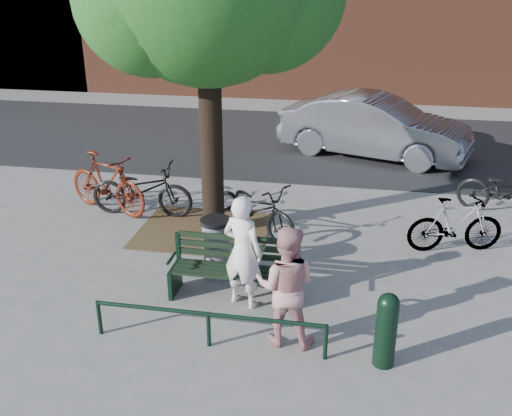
% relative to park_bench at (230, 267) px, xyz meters
% --- Properties ---
extents(ground, '(90.00, 90.00, 0.00)m').
position_rel_park_bench_xyz_m(ground, '(0.00, -0.08, -0.48)').
color(ground, gray).
rests_on(ground, ground).
extents(dirt_pit, '(2.40, 2.00, 0.02)m').
position_rel_park_bench_xyz_m(dirt_pit, '(-1.00, 2.12, -0.47)').
color(dirt_pit, brown).
rests_on(dirt_pit, ground).
extents(road, '(40.00, 7.00, 0.01)m').
position_rel_park_bench_xyz_m(road, '(0.00, 8.42, -0.47)').
color(road, black).
rests_on(road, ground).
extents(park_bench, '(1.74, 0.54, 0.97)m').
position_rel_park_bench_xyz_m(park_bench, '(0.00, 0.00, 0.00)').
color(park_bench, black).
rests_on(park_bench, ground).
extents(guard_railing, '(3.06, 0.06, 0.51)m').
position_rel_park_bench_xyz_m(guard_railing, '(0.00, -1.28, -0.08)').
color(guard_railing, black).
rests_on(guard_railing, ground).
extents(person_left, '(0.72, 0.59, 1.69)m').
position_rel_park_bench_xyz_m(person_left, '(0.23, -0.20, 0.37)').
color(person_left, white).
rests_on(person_left, ground).
extents(person_right, '(0.81, 0.64, 1.64)m').
position_rel_park_bench_xyz_m(person_right, '(0.95, -0.98, 0.34)').
color(person_right, tan).
rests_on(person_right, ground).
extents(bollard, '(0.27, 0.27, 1.00)m').
position_rel_park_bench_xyz_m(bollard, '(2.21, -1.24, 0.06)').
color(bollard, black).
rests_on(bollard, ground).
extents(litter_bin, '(0.48, 0.48, 0.98)m').
position_rel_park_bench_xyz_m(litter_bin, '(-0.34, 0.53, 0.02)').
color(litter_bin, gray).
rests_on(litter_bin, ground).
extents(bicycle_a, '(2.06, 0.75, 1.08)m').
position_rel_park_bench_xyz_m(bicycle_a, '(-2.38, 2.64, 0.06)').
color(bicycle_a, black).
rests_on(bicycle_a, ground).
extents(bicycle_b, '(2.08, 1.31, 1.21)m').
position_rel_park_bench_xyz_m(bicycle_b, '(-3.13, 2.70, 0.13)').
color(bicycle_b, '#51180B').
rests_on(bicycle_b, ground).
extents(bicycle_c, '(2.04, 1.74, 1.06)m').
position_rel_park_bench_xyz_m(bicycle_c, '(-0.02, 2.12, 0.05)').
color(bicycle_c, black).
rests_on(bicycle_c, ground).
extents(bicycle_d, '(1.72, 0.84, 0.99)m').
position_rel_park_bench_xyz_m(bicycle_d, '(3.47, 2.12, 0.02)').
color(bicycle_d, gray).
rests_on(bicycle_d, ground).
extents(bicycle_e, '(2.06, 1.47, 1.03)m').
position_rel_park_bench_xyz_m(bicycle_e, '(4.68, 3.85, 0.04)').
color(bicycle_e, black).
rests_on(bicycle_e, ground).
extents(parked_car, '(5.09, 3.10, 1.58)m').
position_rel_park_bench_xyz_m(parked_car, '(2.12, 7.40, 0.31)').
color(parked_car, gray).
rests_on(parked_car, ground).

